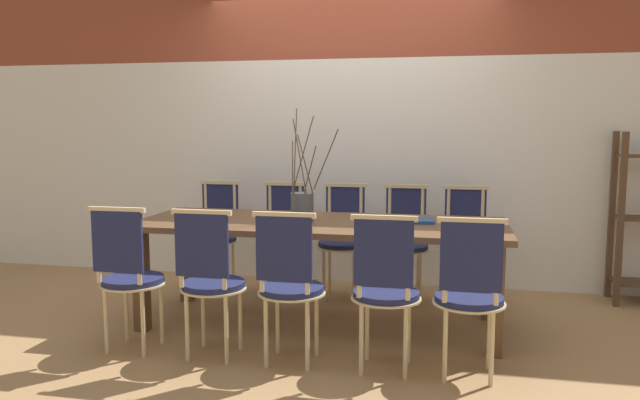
{
  "coord_description": "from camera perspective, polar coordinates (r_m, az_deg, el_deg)",
  "views": [
    {
      "loc": [
        0.88,
        -4.18,
        1.41
      ],
      "look_at": [
        0.0,
        0.0,
        0.89
      ],
      "focal_mm": 35.0,
      "sensor_mm": 36.0,
      "label": 1
    }
  ],
  "objects": [
    {
      "name": "chair_far_leftend",
      "position": [
        5.39,
        -9.5,
        -2.83
      ],
      "size": [
        0.4,
        0.4,
        0.92
      ],
      "rotation": [
        0.0,
        0.0,
        3.14
      ],
      "color": "#1E234C",
      "rests_on": "ground_plane"
    },
    {
      "name": "chair_near_right",
      "position": [
        3.56,
        5.99,
        -7.87
      ],
      "size": [
        0.4,
        0.4,
        0.92
      ],
      "color": "#1E234C",
      "rests_on": "ground_plane"
    },
    {
      "name": "wall_rear",
      "position": [
        5.53,
        2.78,
        8.94
      ],
      "size": [
        12.0,
        0.06,
        3.2
      ],
      "color": "white",
      "rests_on": "ground_plane"
    },
    {
      "name": "vase_centerpiece",
      "position": [
        4.33,
        -1.64,
        -0.46
      ],
      "size": [
        0.35,
        0.35,
        0.78
      ],
      "color": "#4C5156",
      "rests_on": "dining_table"
    },
    {
      "name": "dining_table",
      "position": [
        4.34,
        0.0,
        -3.14
      ],
      "size": [
        2.55,
        0.96,
        0.74
      ],
      "color": "brown",
      "rests_on": "ground_plane"
    },
    {
      "name": "chair_far_rightend",
      "position": [
        5.02,
        13.1,
        -3.63
      ],
      "size": [
        0.4,
        0.4,
        0.92
      ],
      "rotation": [
        0.0,
        0.0,
        3.14
      ],
      "color": "#1E234C",
      "rests_on": "ground_plane"
    },
    {
      "name": "chair_near_leftend",
      "position": [
        4.03,
        -17.09,
        -6.37
      ],
      "size": [
        0.4,
        0.4,
        0.92
      ],
      "color": "#1E234C",
      "rests_on": "ground_plane"
    },
    {
      "name": "chair_far_right",
      "position": [
        5.03,
        7.73,
        -3.49
      ],
      "size": [
        0.4,
        0.4,
        0.92
      ],
      "rotation": [
        0.0,
        0.0,
        3.14
      ],
      "color": "#1E234C",
      "rests_on": "ground_plane"
    },
    {
      "name": "chair_far_left",
      "position": [
        5.2,
        -3.51,
        -3.09
      ],
      "size": [
        0.4,
        0.4,
        0.92
      ],
      "rotation": [
        0.0,
        0.0,
        3.14
      ],
      "color": "#1E234C",
      "rests_on": "ground_plane"
    },
    {
      "name": "chair_near_rightend",
      "position": [
        3.54,
        13.51,
        -8.1
      ],
      "size": [
        0.4,
        0.4,
        0.92
      ],
      "color": "#1E234C",
      "rests_on": "ground_plane"
    },
    {
      "name": "chair_near_center",
      "position": [
        3.66,
        -2.81,
        -7.44
      ],
      "size": [
        0.4,
        0.4,
        0.92
      ],
      "color": "#1E234C",
      "rests_on": "ground_plane"
    },
    {
      "name": "book_stack",
      "position": [
        4.34,
        9.15,
        -1.88
      ],
      "size": [
        0.2,
        0.2,
        0.02
      ],
      "color": "#234C8C",
      "rests_on": "dining_table"
    },
    {
      "name": "chair_far_center",
      "position": [
        5.09,
        2.09,
        -3.31
      ],
      "size": [
        0.4,
        0.4,
        0.92
      ],
      "rotation": [
        0.0,
        0.0,
        3.14
      ],
      "color": "#1E234C",
      "rests_on": "ground_plane"
    },
    {
      "name": "ground_plane",
      "position": [
        4.5,
        0.0,
        -11.29
      ],
      "size": [
        16.0,
        16.0,
        0.0
      ],
      "primitive_type": "plane",
      "color": "#A87F51"
    },
    {
      "name": "chair_near_left",
      "position": [
        3.81,
        -10.01,
        -6.95
      ],
      "size": [
        0.4,
        0.4,
        0.92
      ],
      "color": "#1E234C",
      "rests_on": "ground_plane"
    }
  ]
}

